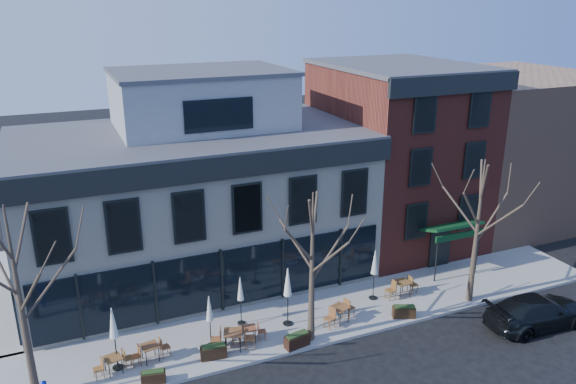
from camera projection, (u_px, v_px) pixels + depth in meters
name	position (u px, v px, depth m)	size (l,w,h in m)	color
ground	(223.00, 314.00, 27.84)	(120.00, 120.00, 0.00)	black
sidewalk_front	(300.00, 320.00, 27.15)	(33.50, 4.70, 0.15)	gray
corner_building	(194.00, 193.00, 30.75)	(18.39, 10.39, 11.10)	silver
red_brick_building	(395.00, 153.00, 35.18)	(8.20, 11.78, 11.18)	maroon
bg_building	(506.00, 144.00, 39.98)	(12.00, 12.00, 10.00)	#8C664C
tree_corner	(21.00, 303.00, 20.52)	(3.93, 3.98, 7.92)	#382B21
tree_mid	(312.00, 266.00, 24.33)	(3.50, 3.55, 7.04)	#382B21
tree_right	(477.00, 230.00, 27.60)	(3.72, 3.77, 7.48)	#382B21
parked_sedan	(538.00, 311.00, 26.57)	(2.15, 5.28, 1.53)	black
cafe_set_0	(113.00, 363.00, 23.07)	(1.72, 0.80, 0.88)	brown
cafe_set_1	(150.00, 351.00, 23.82)	(1.77, 0.79, 0.91)	brown
cafe_set_2	(233.00, 338.00, 24.62)	(2.03, 1.12, 1.05)	brown
cafe_set_3	(249.00, 332.00, 25.22)	(1.63, 0.75, 0.84)	brown
cafe_set_4	(339.00, 312.00, 26.67)	(1.95, 1.13, 1.01)	brown
cafe_set_5	(402.00, 287.00, 29.04)	(1.93, 0.81, 1.01)	brown
umbrella_0	(113.00, 326.00, 22.82)	(0.46, 0.46, 2.86)	black
umbrella_1	(209.00, 311.00, 24.42)	(0.40, 0.40, 2.49)	black
umbrella_2	(240.00, 291.00, 26.16)	(0.39, 0.39, 2.44)	black
umbrella_3	(288.00, 285.00, 26.00)	(0.47, 0.47, 2.94)	black
umbrella_4	(375.00, 265.00, 28.34)	(0.43, 0.43, 2.71)	black
planter_0	(153.00, 377.00, 22.51)	(1.02, 0.56, 0.54)	#301D10
planter_1	(214.00, 351.00, 24.07)	(1.16, 0.57, 0.62)	black
planter_2	(297.00, 340.00, 24.86)	(1.20, 0.64, 0.64)	black
planter_3	(404.00, 311.00, 27.17)	(1.17, 0.81, 0.61)	black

